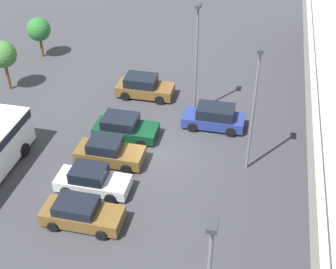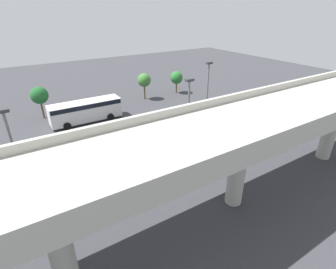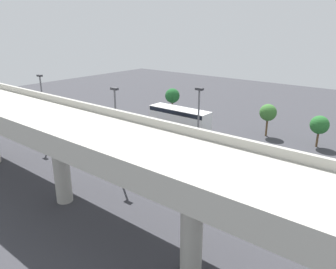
{
  "view_description": "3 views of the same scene",
  "coord_description": "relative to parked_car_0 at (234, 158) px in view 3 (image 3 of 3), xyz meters",
  "views": [
    {
      "loc": [
        23.53,
        6.18,
        18.78
      ],
      "look_at": [
        -1.01,
        0.67,
        0.97
      ],
      "focal_mm": 50.0,
      "sensor_mm": 36.0,
      "label": 1
    },
    {
      "loc": [
        12.59,
        22.43,
        13.41
      ],
      "look_at": [
        -1.12,
        0.88,
        0.81
      ],
      "focal_mm": 28.0,
      "sensor_mm": 36.0,
      "label": 2
    },
    {
      "loc": [
        -20.8,
        24.52,
        13.27
      ],
      "look_at": [
        -0.61,
        -0.37,
        2.49
      ],
      "focal_mm": 35.0,
      "sensor_mm": 36.0,
      "label": 3
    }
  ],
  "objects": [
    {
      "name": "tree_front_left",
      "position": [
        -4.78,
        -10.82,
        1.79
      ],
      "size": [
        2.08,
        2.08,
        3.65
      ],
      "color": "brown",
      "rests_on": "ground_plane"
    },
    {
      "name": "ground_plane",
      "position": [
        7.11,
        2.61,
        -0.8
      ],
      "size": [
        104.45,
        104.45,
        0.0
      ],
      "primitive_type": "plane",
      "color": "#38383D"
    },
    {
      "name": "parked_car_1",
      "position": [
        3.11,
        5.94,
        0.0
      ],
      "size": [
        2.07,
        4.31,
        1.67
      ],
      "rotation": [
        0.0,
        0.0,
        -1.57
      ],
      "color": "navy",
      "rests_on": "ground_plane"
    },
    {
      "name": "lamp_post_mid_lot",
      "position": [
        7.22,
        8.61,
        3.99
      ],
      "size": [
        0.7,
        0.35,
        8.2
      ],
      "color": "slate",
      "rests_on": "ground_plane"
    },
    {
      "name": "shuttle_bus",
      "position": [
        11.82,
        -6.78,
        0.78
      ],
      "size": [
        8.82,
        2.63,
        2.65
      ],
      "color": "white",
      "rests_on": "ground_plane"
    },
    {
      "name": "lamp_post_near_aisle",
      "position": [
        20.18,
        7.9,
        3.9
      ],
      "size": [
        0.7,
        0.35,
        8.03
      ],
      "color": "slate",
      "rests_on": "ground_plane"
    },
    {
      "name": "parked_car_2",
      "position": [
        5.57,
        0.09,
        -0.08
      ],
      "size": [
        2.26,
        4.32,
        1.52
      ],
      "rotation": [
        0.0,
        0.0,
        1.57
      ],
      "color": "#0C381E",
      "rests_on": "ground_plane"
    },
    {
      "name": "tree_front_right",
      "position": [
        16.32,
        -10.9,
        2.3
      ],
      "size": [
        2.2,
        2.2,
        4.22
      ],
      "color": "brown",
      "rests_on": "ground_plane"
    },
    {
      "name": "parked_car_3",
      "position": [
        8.5,
        -0.03,
        -0.04
      ],
      "size": [
        2.11,
        4.3,
        1.64
      ],
      "rotation": [
        0.0,
        0.0,
        1.57
      ],
      "color": "brown",
      "rests_on": "ground_plane"
    },
    {
      "name": "tree_front_centre",
      "position": [
        1.28,
        -10.84,
        2.2
      ],
      "size": [
        2.08,
        2.08,
        4.07
      ],
      "color": "brown",
      "rests_on": "ground_plane"
    },
    {
      "name": "parked_car_0",
      "position": [
        0.0,
        0.0,
        0.0
      ],
      "size": [
        2.18,
        4.4,
        1.69
      ],
      "rotation": [
        0.0,
        0.0,
        1.57
      ],
      "color": "brown",
      "rests_on": "ground_plane"
    },
    {
      "name": "highway_overpass",
      "position": [
        7.11,
        14.47,
        5.12
      ],
      "size": [
        49.98,
        6.4,
        7.34
      ],
      "color": "#ADAAA0",
      "rests_on": "ground_plane"
    },
    {
      "name": "parked_car_4",
      "position": [
        11.27,
        -0.14,
        -0.08
      ],
      "size": [
        2.02,
        4.36,
        1.58
      ],
      "rotation": [
        0.0,
        0.0,
        1.57
      ],
      "color": "silver",
      "rests_on": "ground_plane"
    },
    {
      "name": "lamp_post_by_overpass",
      "position": [
        1.47,
        4.26,
        4.01
      ],
      "size": [
        0.7,
        0.35,
        8.23
      ],
      "color": "slate",
      "rests_on": "ground_plane"
    },
    {
      "name": "parked_car_5",
      "position": [
        13.96,
        0.23,
        -0.09
      ],
      "size": [
        2.05,
        4.41,
        1.5
      ],
      "rotation": [
        0.0,
        0.0,
        1.57
      ],
      "color": "brown",
      "rests_on": "ground_plane"
    }
  ]
}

